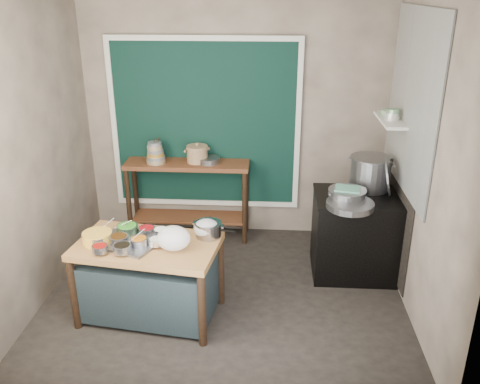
# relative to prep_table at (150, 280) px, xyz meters

# --- Properties ---
(floor) EXTENTS (3.50, 3.00, 0.02)m
(floor) POSITION_rel_prep_table_xyz_m (0.65, 0.35, -0.39)
(floor) COLOR #29241F
(floor) RESTS_ON ground
(back_wall) EXTENTS (3.50, 0.02, 2.80)m
(back_wall) POSITION_rel_prep_table_xyz_m (0.65, 1.86, 1.02)
(back_wall) COLOR gray
(back_wall) RESTS_ON floor
(left_wall) EXTENTS (0.02, 3.00, 2.80)m
(left_wall) POSITION_rel_prep_table_xyz_m (-1.11, 0.35, 1.02)
(left_wall) COLOR gray
(left_wall) RESTS_ON floor
(right_wall) EXTENTS (0.02, 3.00, 2.80)m
(right_wall) POSITION_rel_prep_table_xyz_m (2.41, 0.35, 1.02)
(right_wall) COLOR gray
(right_wall) RESTS_ON floor
(curtain_panel) EXTENTS (2.10, 0.02, 1.90)m
(curtain_panel) POSITION_rel_prep_table_xyz_m (0.30, 1.82, 0.98)
(curtain_panel) COLOR black
(curtain_panel) RESTS_ON back_wall
(curtain_frame) EXTENTS (2.22, 0.03, 2.02)m
(curtain_frame) POSITION_rel_prep_table_xyz_m (0.30, 1.81, 0.98)
(curtain_frame) COLOR beige
(curtain_frame) RESTS_ON back_wall
(tile_panel) EXTENTS (0.02, 1.70, 1.70)m
(tile_panel) POSITION_rel_prep_table_xyz_m (2.38, 0.90, 1.48)
(tile_panel) COLOR #B2B2AA
(tile_panel) RESTS_ON right_wall
(soot_patch) EXTENTS (0.01, 1.30, 1.30)m
(soot_patch) POSITION_rel_prep_table_xyz_m (2.39, 1.00, 0.32)
(soot_patch) COLOR black
(soot_patch) RESTS_ON right_wall
(wall_shelf) EXTENTS (0.22, 0.70, 0.03)m
(wall_shelf) POSITION_rel_prep_table_xyz_m (2.28, 1.20, 1.23)
(wall_shelf) COLOR beige
(wall_shelf) RESTS_ON right_wall
(prep_table) EXTENTS (1.34, 0.89, 0.75)m
(prep_table) POSITION_rel_prep_table_xyz_m (0.00, 0.00, 0.00)
(prep_table) COLOR olive
(prep_table) RESTS_ON floor
(back_counter) EXTENTS (1.45, 0.40, 0.95)m
(back_counter) POSITION_rel_prep_table_xyz_m (0.10, 1.63, 0.10)
(back_counter) COLOR brown
(back_counter) RESTS_ON floor
(stove_block) EXTENTS (0.90, 0.68, 0.85)m
(stove_block) POSITION_rel_prep_table_xyz_m (2.00, 0.90, 0.05)
(stove_block) COLOR black
(stove_block) RESTS_ON floor
(stove_top) EXTENTS (0.92, 0.69, 0.03)m
(stove_top) POSITION_rel_prep_table_xyz_m (2.00, 0.90, 0.49)
(stove_top) COLOR black
(stove_top) RESTS_ON stove_block
(condiment_tray) EXTENTS (0.64, 0.56, 0.02)m
(condiment_tray) POSITION_rel_prep_table_xyz_m (-0.17, -0.02, 0.39)
(condiment_tray) COLOR gray
(condiment_tray) RESTS_ON prep_table
(condiment_bowls) EXTENTS (0.68, 0.52, 0.08)m
(condiment_bowls) POSITION_rel_prep_table_xyz_m (-0.17, -0.01, 0.43)
(condiment_bowls) COLOR gray
(condiment_bowls) RESTS_ON condiment_tray
(yellow_basin) EXTENTS (0.32, 0.32, 0.10)m
(yellow_basin) POSITION_rel_prep_table_xyz_m (-0.43, -0.02, 0.43)
(yellow_basin) COLOR gold
(yellow_basin) RESTS_ON prep_table
(saucepan) EXTENTS (0.30, 0.30, 0.14)m
(saucepan) POSITION_rel_prep_table_xyz_m (0.53, 0.17, 0.44)
(saucepan) COLOR gray
(saucepan) RESTS_ON prep_table
(plastic_bag_a) EXTENTS (0.35, 0.32, 0.22)m
(plastic_bag_a) POSITION_rel_prep_table_xyz_m (0.26, -0.10, 0.48)
(plastic_bag_a) COLOR white
(plastic_bag_a) RESTS_ON prep_table
(plastic_bag_b) EXTENTS (0.27, 0.24, 0.18)m
(plastic_bag_b) POSITION_rel_prep_table_xyz_m (0.52, 0.15, 0.46)
(plastic_bag_b) COLOR white
(plastic_bag_b) RESTS_ON prep_table
(bowl_stack) EXTENTS (0.22, 0.22, 0.25)m
(bowl_stack) POSITION_rel_prep_table_xyz_m (-0.26, 1.60, 0.68)
(bowl_stack) COLOR tan
(bowl_stack) RESTS_ON back_counter
(utensil_cup) EXTENTS (0.20, 0.20, 0.09)m
(utensil_cup) POSITION_rel_prep_table_xyz_m (-0.25, 1.63, 0.62)
(utensil_cup) COLOR gray
(utensil_cup) RESTS_ON back_counter
(ceramic_crock) EXTENTS (0.34, 0.34, 0.18)m
(ceramic_crock) POSITION_rel_prep_table_xyz_m (0.22, 1.66, 0.66)
(ceramic_crock) COLOR #9A7454
(ceramic_crock) RESTS_ON back_counter
(wide_bowl) EXTENTS (0.30, 0.30, 0.06)m
(wide_bowl) POSITION_rel_prep_table_xyz_m (0.36, 1.64, 0.61)
(wide_bowl) COLOR gray
(wide_bowl) RESTS_ON back_counter
(stock_pot) EXTENTS (0.58, 0.58, 0.35)m
(stock_pot) POSITION_rel_prep_table_xyz_m (2.11, 1.12, 0.68)
(stock_pot) COLOR gray
(stock_pot) RESTS_ON stove_top
(pot_lid) EXTENTS (0.17, 0.40, 0.39)m
(pot_lid) POSITION_rel_prep_table_xyz_m (2.26, 0.96, 0.70)
(pot_lid) COLOR gray
(pot_lid) RESTS_ON stove_top
(steamer) EXTENTS (0.50, 0.50, 0.12)m
(steamer) POSITION_rel_prep_table_xyz_m (1.84, 0.76, 0.57)
(steamer) COLOR gray
(steamer) RESTS_ON stove_top
(green_cloth) EXTENTS (0.28, 0.23, 0.02)m
(green_cloth) POSITION_rel_prep_table_xyz_m (1.84, 0.76, 0.64)
(green_cloth) COLOR #5DA090
(green_cloth) RESTS_ON steamer
(shallow_pan) EXTENTS (0.58, 0.58, 0.06)m
(shallow_pan) POSITION_rel_prep_table_xyz_m (1.85, 0.60, 0.54)
(shallow_pan) COLOR gray
(shallow_pan) RESTS_ON stove_top
(shelf_bowl_stack) EXTENTS (0.14, 0.14, 0.11)m
(shelf_bowl_stack) POSITION_rel_prep_table_xyz_m (2.28, 1.14, 1.29)
(shelf_bowl_stack) COLOR silver
(shelf_bowl_stack) RESTS_ON wall_shelf
(shelf_bowl_green) EXTENTS (0.19, 0.19, 0.05)m
(shelf_bowl_green) POSITION_rel_prep_table_xyz_m (2.28, 1.36, 1.27)
(shelf_bowl_green) COLOR gray
(shelf_bowl_green) RESTS_ON wall_shelf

